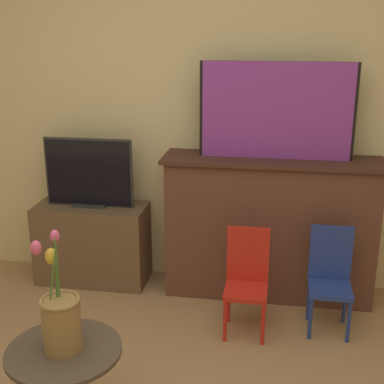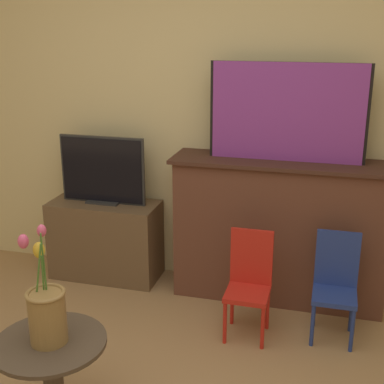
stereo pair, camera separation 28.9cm
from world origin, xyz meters
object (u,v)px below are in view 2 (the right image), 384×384
at_px(tv_monitor, 102,171).
at_px(painting, 287,112).
at_px(chair_blue, 335,282).
at_px(vase_tulips, 47,311).
at_px(chair_red, 249,280).

bearing_deg(tv_monitor, painting, 0.72).
bearing_deg(chair_blue, vase_tulips, -136.92).
bearing_deg(chair_blue, tv_monitor, 166.94).
height_order(chair_red, vase_tulips, vase_tulips).
distance_m(painting, chair_blue, 1.11).
bearing_deg(chair_red, tv_monitor, 156.92).
distance_m(chair_red, vase_tulips, 1.34).
height_order(painting, tv_monitor, painting).
xyz_separation_m(tv_monitor, vase_tulips, (0.42, -1.58, -0.20)).
bearing_deg(chair_blue, painting, 133.06).
bearing_deg(chair_blue, chair_red, -167.93).
relative_size(tv_monitor, chair_red, 0.97).
distance_m(painting, chair_red, 1.10).
xyz_separation_m(chair_red, vase_tulips, (-0.75, -1.07, 0.27)).
height_order(painting, vase_tulips, painting).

